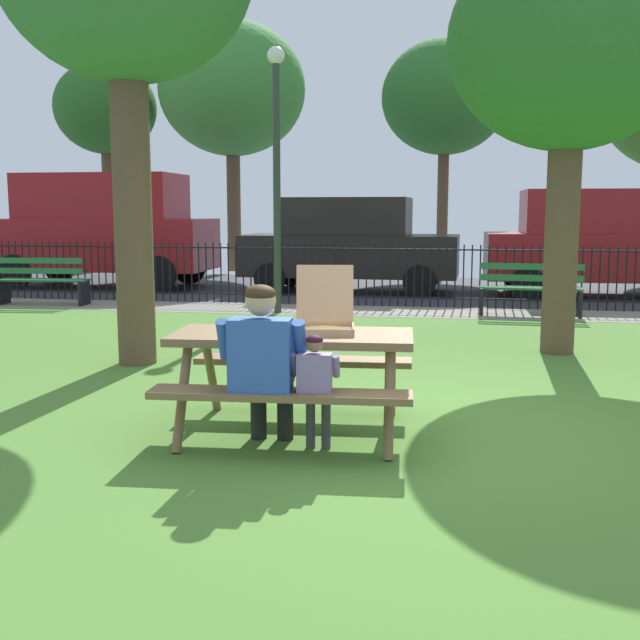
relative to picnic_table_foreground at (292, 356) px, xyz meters
The scene contains 19 objects.
ground 2.37m from the picnic_table_foreground, 68.28° to the left, with size 28.00×11.57×0.02m, color #528331.
cobblestone_walkway 7.29m from the picnic_table_foreground, 83.30° to the left, with size 28.00×1.40×0.01m, color gray.
street_asphalt 11.01m from the picnic_table_foreground, 85.58° to the left, with size 28.00×6.10×0.01m, color #38383D.
picnic_table_foreground is the anchor object (origin of this frame).
pizza_box_open 0.37m from the picnic_table_foreground, 29.06° to the left, with size 0.51×0.56×0.49m.
pizza_slice_on_table 0.38m from the picnic_table_foreground, 168.88° to the right, with size 0.15×0.20×0.02m.
adult_at_table 0.52m from the picnic_table_foreground, 100.90° to the right, with size 0.62×0.61×1.19m.
child_at_table 0.58m from the picnic_table_foreground, 62.19° to the right, with size 0.34×0.34×0.86m.
iron_fence_streetside 7.96m from the picnic_table_foreground, 83.89° to the left, with size 22.47×0.03×1.10m.
park_bench_left 9.33m from the picnic_table_foreground, 130.67° to the left, with size 1.63×0.57×0.85m.
park_bench_center 7.47m from the picnic_table_foreground, 71.33° to the left, with size 1.62×0.55×0.85m.
lamp_post_walkway 7.23m from the picnic_table_foreground, 104.02° to the left, with size 0.28×0.28×4.25m.
tree_midground_left 5.39m from the picnic_table_foreground, 57.67° to the left, with size 2.76×2.76×4.84m.
parked_car_far_left 12.12m from the picnic_table_foreground, 121.92° to the left, with size 4.73×2.14×2.46m.
parked_car_left 10.32m from the picnic_table_foreground, 95.43° to the left, with size 4.45×2.02×1.94m.
parked_car_center 11.07m from the picnic_table_foreground, 68.27° to the left, with size 4.63×2.01×2.08m.
far_tree_left 17.90m from the picnic_table_foreground, 119.39° to the left, with size 2.84×2.84×5.81m.
far_tree_midleft 16.57m from the picnic_table_foreground, 107.80° to the left, with size 3.98×3.98×6.74m.
far_tree_center 15.76m from the picnic_table_foreground, 86.90° to the left, with size 3.28×3.28×6.07m.
Camera 1 is at (0.34, -5.92, 1.68)m, focal length 43.23 mm.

